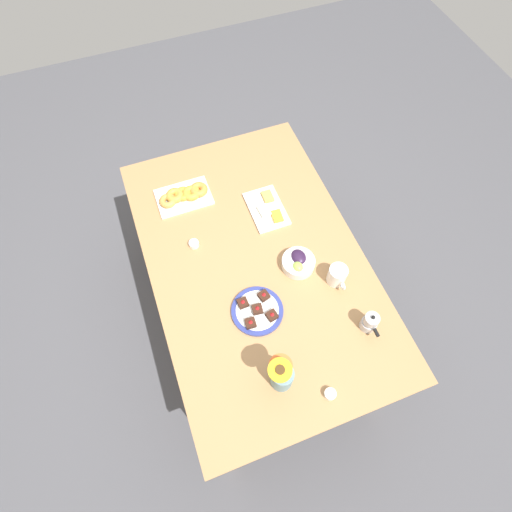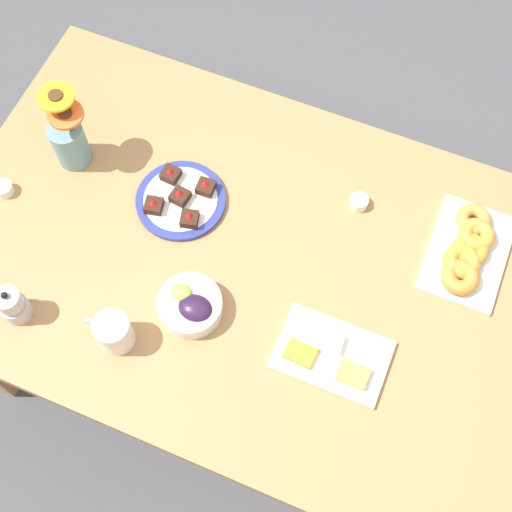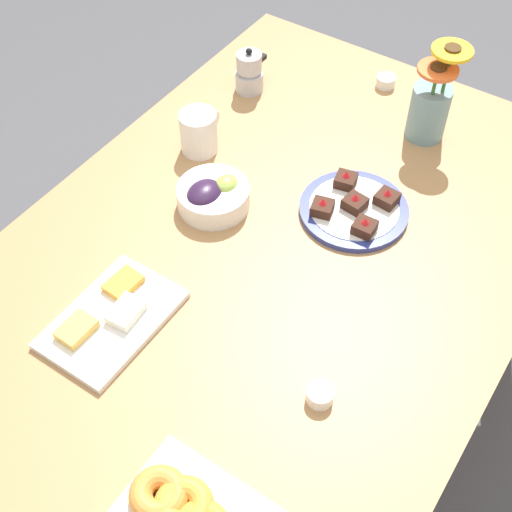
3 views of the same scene
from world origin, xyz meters
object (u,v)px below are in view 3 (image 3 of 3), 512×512
object	(u,v)px
coffee_mug	(199,131)
jam_cup_berry	(386,81)
dining_table	(256,295)
jam_cup_honey	(320,395)
grape_bowl	(213,196)
flower_vase	(430,106)
cheese_platter	(111,317)
dessert_plate	(354,209)
moka_pot	(249,73)

from	to	relation	value
coffee_mug	jam_cup_berry	size ratio (longest dim) A/B	2.51
dining_table	jam_cup_honey	world-z (taller)	jam_cup_honey
dining_table	grape_bowl	bearing A→B (deg)	61.34
dining_table	flower_vase	xyz separation A→B (m)	(0.56, -0.10, 0.17)
jam_cup_honey	jam_cup_berry	size ratio (longest dim) A/B	1.00
cheese_platter	dessert_plate	bearing A→B (deg)	-25.71
jam_cup_honey	dessert_plate	distance (m)	0.46
coffee_mug	grape_bowl	bearing A→B (deg)	-134.80
cheese_platter	flower_vase	distance (m)	0.86
grape_bowl	jam_cup_honey	xyz separation A→B (m)	(-0.28, -0.43, -0.01)
grape_bowl	cheese_platter	xyz separation A→B (m)	(-0.35, -0.02, -0.02)
dining_table	jam_cup_honey	xyz separation A→B (m)	(-0.18, -0.25, 0.10)
moka_pot	jam_cup_berry	bearing A→B (deg)	-53.89
coffee_mug	flower_vase	size ratio (longest dim) A/B	0.49
cheese_platter	flower_vase	bearing A→B (deg)	-17.48
grape_bowl	flower_vase	distance (m)	0.55
grape_bowl	cheese_platter	bearing A→B (deg)	-176.72
dining_table	grape_bowl	xyz separation A→B (m)	(0.10, 0.18, 0.12)
dessert_plate	coffee_mug	bearing A→B (deg)	92.57
coffee_mug	dessert_plate	xyz separation A→B (m)	(0.02, -0.40, -0.04)
grape_bowl	dessert_plate	distance (m)	0.30
flower_vase	grape_bowl	bearing A→B (deg)	149.23
dining_table	coffee_mug	world-z (taller)	coffee_mug
dining_table	dessert_plate	xyz separation A→B (m)	(0.25, -0.09, 0.10)
cheese_platter	flower_vase	xyz separation A→B (m)	(0.82, -0.26, 0.07)
jam_cup_berry	moka_pot	size ratio (longest dim) A/B	0.40
coffee_mug	dessert_plate	size ratio (longest dim) A/B	0.52
jam_cup_berry	flower_vase	bearing A→B (deg)	-126.24
cheese_platter	flower_vase	size ratio (longest dim) A/B	1.06
dining_table	coffee_mug	xyz separation A→B (m)	(0.23, 0.31, 0.14)
cheese_platter	jam_cup_berry	bearing A→B (deg)	-5.70
moka_pot	jam_cup_honey	bearing A→B (deg)	-138.00
coffee_mug	cheese_platter	bearing A→B (deg)	-162.38
cheese_platter	flower_vase	world-z (taller)	flower_vase
grape_bowl	jam_cup_honey	size ratio (longest dim) A/B	3.24
moka_pot	dining_table	bearing A→B (deg)	-144.56
flower_vase	moka_pot	world-z (taller)	flower_vase
grape_bowl	jam_cup_honey	bearing A→B (deg)	-122.85
grape_bowl	jam_cup_berry	xyz separation A→B (m)	(0.59, -0.11, -0.01)
coffee_mug	moka_pot	bearing A→B (deg)	7.22
dining_table	moka_pot	xyz separation A→B (m)	(0.48, 0.34, 0.13)
jam_cup_berry	moka_pot	world-z (taller)	moka_pot
grape_bowl	jam_cup_berry	size ratio (longest dim) A/B	3.24
dining_table	flower_vase	distance (m)	0.60
grape_bowl	flower_vase	world-z (taller)	flower_vase
dining_table	dessert_plate	world-z (taller)	dessert_plate
jam_cup_honey	dessert_plate	xyz separation A→B (m)	(0.43, 0.17, -0.00)
grape_bowl	dessert_plate	xyz separation A→B (m)	(0.15, -0.26, -0.02)
cheese_platter	jam_cup_berry	distance (m)	0.94
jam_cup_honey	flower_vase	size ratio (longest dim) A/B	0.20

